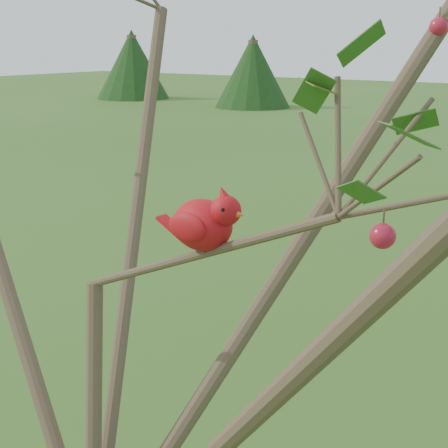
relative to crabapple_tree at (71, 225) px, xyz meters
The scene contains 2 objects.
crabapple_tree is the anchor object (origin of this frame).
cardinal 0.27m from the crabapple_tree, 21.53° to the left, with size 0.20×0.10×0.14m.
Camera 1 is at (1.00, -0.89, 2.47)m, focal length 55.00 mm.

